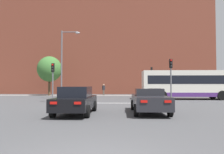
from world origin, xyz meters
TOP-DOWN VIEW (x-y plane):
  - stop_line_strip at (0.00, 14.95)m, footprint 8.30×0.30m
  - far_pavement at (0.00, 28.74)m, footprint 69.22×2.50m
  - brick_civic_building at (-1.90, 38.16)m, footprint 38.09×11.21m
  - car_saloon_left at (-1.85, 7.71)m, footprint 1.96×4.46m
  - car_roadster_right at (2.28, 8.40)m, footprint 1.96×4.77m
  - bus_crossing_lead at (8.09, 20.12)m, footprint 10.06×2.68m
  - traffic_light_far_right at (5.22, 28.32)m, footprint 0.26×0.31m
  - traffic_light_near_right at (5.07, 15.12)m, footprint 0.26×0.31m
  - traffic_light_near_left at (-5.67, 15.60)m, footprint 0.26×0.31m
  - street_lamp_junction at (-5.63, 19.68)m, footprint 2.12×0.36m
  - pedestrian_waiting at (-2.01, 29.12)m, footprint 0.43×0.44m
  - tree_by_building at (-10.11, 28.01)m, footprint 3.65×3.65m

SIDE VIEW (x-z plane):
  - stop_line_strip at x=0.00m, z-range 0.00..0.01m
  - far_pavement at x=0.00m, z-range 0.00..0.01m
  - car_roadster_right at x=2.28m, z-range 0.01..1.41m
  - car_saloon_left at x=-1.85m, z-range 0.01..1.53m
  - pedestrian_waiting at x=-2.01m, z-range 0.15..1.89m
  - bus_crossing_lead at x=8.09m, z-range 0.12..3.27m
  - traffic_light_near_left at x=-5.67m, z-range 0.65..4.26m
  - traffic_light_near_right at x=5.07m, z-range 0.69..4.60m
  - traffic_light_far_right at x=5.22m, z-range 0.73..4.99m
  - tree_by_building at x=-10.11m, z-range 1.02..6.91m
  - street_lamp_junction at x=-5.63m, z-range 0.81..8.50m
  - brick_civic_building at x=-1.90m, z-range -3.17..23.15m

